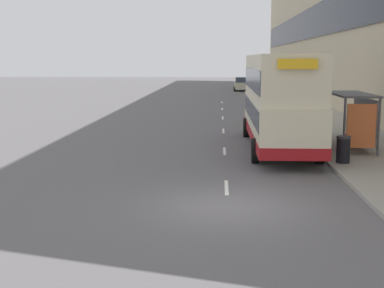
{
  "coord_description": "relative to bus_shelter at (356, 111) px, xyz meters",
  "views": [
    {
      "loc": [
        -0.26,
        -14.68,
        4.11
      ],
      "look_at": [
        -1.78,
        15.28,
        -0.66
      ],
      "focal_mm": 50.0,
      "sensor_mm": 36.0,
      "label": 1
    }
  ],
  "objects": [
    {
      "name": "ground_plane",
      "position": [
        -5.77,
        -9.09,
        -1.88
      ],
      "size": [
        220.0,
        220.0,
        0.0
      ],
      "primitive_type": "plane",
      "color": "#5B595B"
    },
    {
      "name": "pavement",
      "position": [
        0.73,
        29.41,
        -1.81
      ],
      "size": [
        5.0,
        93.0,
        0.14
      ],
      "color": "gray",
      "rests_on": "ground_plane"
    },
    {
      "name": "terrace_facade",
      "position": [
        4.72,
        29.41,
        6.75
      ],
      "size": [
        3.1,
        93.0,
        17.26
      ],
      "color": "#C6B793",
      "rests_on": "ground_plane"
    },
    {
      "name": "lane_mark_0",
      "position": [
        -5.77,
        -6.89,
        -1.87
      ],
      "size": [
        0.12,
        2.0,
        0.01
      ],
      "color": "silver",
      "rests_on": "ground_plane"
    },
    {
      "name": "lane_mark_1",
      "position": [
        -5.77,
        0.06,
        -1.87
      ],
      "size": [
        0.12,
        2.0,
        0.01
      ],
      "color": "silver",
      "rests_on": "ground_plane"
    },
    {
      "name": "lane_mark_2",
      "position": [
        -5.77,
        7.0,
        -1.87
      ],
      "size": [
        0.12,
        2.0,
        0.01
      ],
      "color": "silver",
      "rests_on": "ground_plane"
    },
    {
      "name": "lane_mark_3",
      "position": [
        -5.77,
        13.94,
        -1.87
      ],
      "size": [
        0.12,
        2.0,
        0.01
      ],
      "color": "silver",
      "rests_on": "ground_plane"
    },
    {
      "name": "lane_mark_4",
      "position": [
        -5.77,
        20.88,
        -1.87
      ],
      "size": [
        0.12,
        2.0,
        0.01
      ],
      "color": "silver",
      "rests_on": "ground_plane"
    },
    {
      "name": "lane_mark_5",
      "position": [
        -5.77,
        27.82,
        -1.87
      ],
      "size": [
        0.12,
        2.0,
        0.01
      ],
      "color": "silver",
      "rests_on": "ground_plane"
    },
    {
      "name": "bus_shelter",
      "position": [
        0.0,
        0.0,
        0.0
      ],
      "size": [
        1.6,
        4.2,
        2.48
      ],
      "color": "#4C4C51",
      "rests_on": "ground_plane"
    },
    {
      "name": "double_decker_bus_near",
      "position": [
        -3.3,
        0.89,
        0.41
      ],
      "size": [
        2.85,
        11.37,
        4.3
      ],
      "color": "beige",
      "rests_on": "ground_plane"
    },
    {
      "name": "car_0",
      "position": [
        -3.14,
        46.86,
        -0.99
      ],
      "size": [
        1.96,
        4.39,
        1.79
      ],
      "color": "#B7B799",
      "rests_on": "ground_plane"
    },
    {
      "name": "pedestrian_at_shelter",
      "position": [
        1.73,
        5.26,
        -0.82
      ],
      "size": [
        0.36,
        0.36,
        1.8
      ],
      "color": "#23232D",
      "rests_on": "ground_plane"
    },
    {
      "name": "pedestrian_1",
      "position": [
        -1.32,
        -0.19,
        -0.85
      ],
      "size": [
        0.34,
        0.34,
        1.74
      ],
      "color": "#23232D",
      "rests_on": "ground_plane"
    },
    {
      "name": "pedestrian_2",
      "position": [
        1.82,
        3.18,
        -0.92
      ],
      "size": [
        0.32,
        0.32,
        1.6
      ],
      "color": "#23232D",
      "rests_on": "ground_plane"
    },
    {
      "name": "litter_bin",
      "position": [
        -1.22,
        -3.15,
        -1.21
      ],
      "size": [
        0.55,
        0.55,
        1.05
      ],
      "color": "black",
      "rests_on": "ground_plane"
    }
  ]
}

